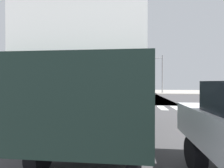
% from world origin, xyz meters
% --- Properties ---
extents(ground, '(90.00, 90.00, 0.05)m').
position_xyz_m(ground, '(0.00, 0.00, -0.03)').
color(ground, '#413F41').
extents(sidewalk_corner_ne, '(12.00, 12.00, 0.14)m').
position_xyz_m(sidewalk_corner_ne, '(13.00, 12.00, 0.07)').
color(sidewalk_corner_ne, '#A09B91').
rests_on(sidewalk_corner_ne, ground).
extents(sidewalk_corner_nw, '(12.00, 12.00, 0.14)m').
position_xyz_m(sidewalk_corner_nw, '(-13.00, 12.00, 0.07)').
color(sidewalk_corner_nw, '#9E9596').
rests_on(sidewalk_corner_nw, ground).
extents(crosswalk_near, '(13.50, 2.00, 0.01)m').
position_xyz_m(crosswalk_near, '(-0.25, -7.30, 0.00)').
color(crosswalk_near, white).
rests_on(crosswalk_near, ground).
extents(crosswalk_far, '(13.50, 2.00, 0.01)m').
position_xyz_m(crosswalk_far, '(-0.25, 7.30, 0.00)').
color(crosswalk_far, white).
rests_on(crosswalk_far, ground).
extents(traffic_signal_mast, '(5.94, 0.55, 6.10)m').
position_xyz_m(traffic_signal_mast, '(5.79, 7.58, 4.49)').
color(traffic_signal_mast, gray).
rests_on(traffic_signal_mast, ground).
extents(street_lamp, '(1.78, 0.32, 8.98)m').
position_xyz_m(street_lamp, '(7.67, 20.48, 5.30)').
color(street_lamp, gray).
rests_on(street_lamp, ground).
extents(bank_building, '(13.69, 10.67, 3.93)m').
position_xyz_m(bank_building, '(-19.70, 13.21, 1.97)').
color(bank_building, '#8F6551').
rests_on(bank_building, ground).
extents(box_truck_farside_1, '(2.40, 7.20, 4.85)m').
position_xyz_m(box_truck_farside_1, '(2.00, -14.15, 2.56)').
color(box_truck_farside_1, black).
rests_on(box_truck_farside_1, ground).
extents(pickup_crossing_1, '(2.00, 5.10, 2.35)m').
position_xyz_m(pickup_crossing_1, '(-5.00, 20.56, 1.29)').
color(pickup_crossing_1, black).
rests_on(pickup_crossing_1, ground).
extents(suv_leading_2, '(1.96, 4.60, 2.34)m').
position_xyz_m(suv_leading_2, '(-5.00, 32.98, 1.39)').
color(suv_leading_2, black).
rests_on(suv_leading_2, ground).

